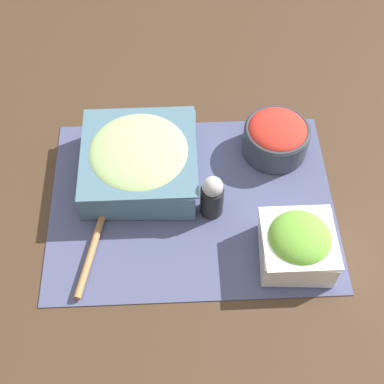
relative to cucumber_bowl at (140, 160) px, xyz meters
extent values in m
plane|color=#422D1E|center=(0.09, -0.06, -0.05)|extent=(3.00, 3.00, 0.00)
cube|color=#474C70|center=(0.09, -0.06, -0.04)|extent=(0.49, 0.37, 0.00)
cube|color=slate|center=(0.00, 0.00, -0.01)|extent=(0.20, 0.20, 0.06)
cube|color=slate|center=(0.00, 0.00, 0.02)|extent=(0.20, 0.20, 0.00)
ellipsoid|color=#A8CC7F|center=(0.00, 0.00, 0.02)|extent=(0.17, 0.17, 0.03)
cylinder|color=#333842|center=(0.25, 0.05, -0.01)|extent=(0.12, 0.12, 0.05)
torus|color=#333842|center=(0.25, 0.05, 0.01)|extent=(0.12, 0.12, 0.01)
ellipsoid|color=red|center=(0.25, 0.05, 0.01)|extent=(0.11, 0.11, 0.03)
cube|color=white|center=(0.25, -0.17, -0.01)|extent=(0.12, 0.12, 0.06)
cube|color=white|center=(0.25, -0.17, 0.02)|extent=(0.12, 0.12, 0.00)
ellipsoid|color=#6BAD38|center=(0.25, -0.17, 0.01)|extent=(0.10, 0.10, 0.05)
cylinder|color=#9E7042|center=(-0.08, -0.15, -0.04)|extent=(0.05, 0.18, 0.01)
ellipsoid|color=#9E7042|center=(-0.06, -0.05, -0.03)|extent=(0.05, 0.06, 0.02)
cylinder|color=black|center=(0.12, -0.08, -0.01)|extent=(0.04, 0.04, 0.06)
sphere|color=#B2B2B7|center=(0.12, -0.08, 0.03)|extent=(0.04, 0.04, 0.04)
camera|label=1|loc=(0.07, -0.57, 0.74)|focal=50.00mm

